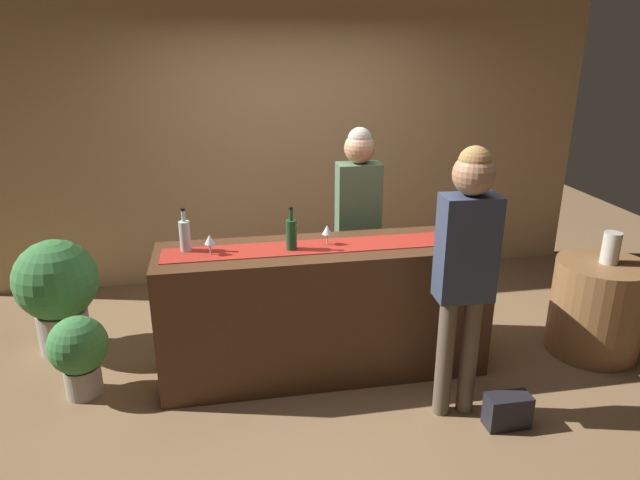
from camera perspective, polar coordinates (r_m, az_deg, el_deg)
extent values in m
plane|color=brown|center=(4.35, 0.40, -12.76)|extent=(10.00, 10.00, 0.00)
cube|color=tan|center=(5.62, -3.24, 10.63)|extent=(6.00, 0.12, 2.90)
cube|color=#472B19|center=(4.11, 0.42, -7.03)|extent=(2.31, 0.60, 0.97)
cube|color=maroon|center=(3.91, 0.43, -0.62)|extent=(2.19, 0.28, 0.01)
cylinder|color=#B2C6C1|center=(3.90, -13.35, 0.34)|extent=(0.07, 0.07, 0.21)
cylinder|color=#B2C6C1|center=(3.85, -13.52, 2.34)|extent=(0.03, 0.03, 0.08)
cylinder|color=black|center=(3.84, -13.57, 3.00)|extent=(0.03, 0.03, 0.02)
cylinder|color=#194723|center=(3.82, -2.89, 0.48)|extent=(0.07, 0.07, 0.21)
cylinder|color=#194723|center=(3.78, -2.92, 2.52)|extent=(0.03, 0.03, 0.08)
cylinder|color=black|center=(3.76, -2.94, 3.20)|extent=(0.03, 0.03, 0.02)
cylinder|color=silver|center=(3.94, 0.71, -0.47)|extent=(0.06, 0.06, 0.00)
cylinder|color=silver|center=(3.93, 0.71, 0.07)|extent=(0.01, 0.01, 0.08)
cone|color=silver|center=(3.91, 0.72, 1.04)|extent=(0.07, 0.07, 0.06)
cylinder|color=silver|center=(3.83, -10.89, -1.47)|extent=(0.06, 0.06, 0.00)
cylinder|color=silver|center=(3.81, -10.93, -0.92)|extent=(0.01, 0.01, 0.08)
cone|color=silver|center=(3.79, -10.99, 0.07)|extent=(0.07, 0.07, 0.06)
cylinder|color=#26262B|center=(4.75, 4.60, -4.45)|extent=(0.11, 0.11, 0.79)
cylinder|color=#26262B|center=(4.72, 2.70, -4.58)|extent=(0.11, 0.11, 0.79)
cube|color=#4C6B4C|center=(4.49, 3.85, 3.76)|extent=(0.34, 0.21, 0.63)
sphere|color=tan|center=(4.39, 3.98, 9.18)|extent=(0.24, 0.24, 0.24)
sphere|color=#AD9E8E|center=(4.38, 4.00, 10.02)|extent=(0.18, 0.18, 0.18)
cylinder|color=brown|center=(3.78, 12.38, -11.37)|extent=(0.11, 0.11, 0.82)
cylinder|color=brown|center=(3.83, 14.68, -11.10)|extent=(0.11, 0.11, 0.82)
cube|color=#2D384C|center=(3.49, 14.49, -0.80)|extent=(0.35, 0.22, 0.65)
sphere|color=#9E7051|center=(3.37, 15.14, 6.36)|extent=(0.25, 0.25, 0.25)
sphere|color=olive|center=(3.35, 15.24, 7.49)|extent=(0.19, 0.19, 0.19)
cylinder|color=brown|center=(4.89, 25.95, -6.10)|extent=(0.68, 0.68, 0.74)
cylinder|color=#B7B2A8|center=(4.72, 27.11, -0.71)|extent=(0.13, 0.13, 0.24)
cylinder|color=#9E9389|center=(4.93, -24.20, -8.23)|extent=(0.38, 0.38, 0.33)
sphere|color=#387A3D|center=(4.76, -24.91, -3.63)|extent=(0.62, 0.62, 0.62)
cylinder|color=#9E9389|center=(4.34, -22.57, -12.83)|extent=(0.24, 0.24, 0.21)
sphere|color=#387A3D|center=(4.21, -23.07, -9.65)|extent=(0.40, 0.40, 0.40)
cube|color=black|center=(3.93, 18.26, -15.91)|extent=(0.28, 0.14, 0.22)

